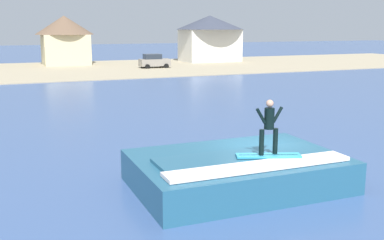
% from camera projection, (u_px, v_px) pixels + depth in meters
% --- Properties ---
extents(ground_plane, '(260.00, 260.00, 0.00)m').
position_uv_depth(ground_plane, '(259.00, 172.00, 17.20)').
color(ground_plane, '#3B578A').
extents(wave_crest, '(6.85, 4.63, 1.20)m').
position_uv_depth(wave_crest, '(238.00, 171.00, 15.55)').
color(wave_crest, '#255A76').
rests_on(wave_crest, ground_plane).
extents(surfboard, '(2.13, 1.20, 0.06)m').
position_uv_depth(surfboard, '(268.00, 156.00, 14.93)').
color(surfboard, '#33A5CC').
rests_on(surfboard, wave_crest).
extents(surfer, '(0.99, 0.32, 1.79)m').
position_uv_depth(surfer, '(269.00, 124.00, 14.76)').
color(surfer, black).
rests_on(surfer, surfboard).
extents(shoreline_bank, '(120.00, 26.23, 0.08)m').
position_uv_depth(shoreline_bank, '(76.00, 69.00, 58.16)').
color(shoreline_bank, tan).
rests_on(shoreline_bank, ground_plane).
extents(car_far_shore, '(3.88, 2.13, 1.86)m').
position_uv_depth(car_far_shore, '(154.00, 61.00, 59.80)').
color(car_far_shore, gray).
rests_on(car_far_shore, ground_plane).
extents(house_gabled_white, '(10.28, 10.28, 6.98)m').
position_uv_depth(house_gabled_white, '(210.00, 35.00, 70.50)').
color(house_gabled_white, silver).
rests_on(house_gabled_white, ground_plane).
extents(house_small_cottage, '(8.04, 8.04, 6.83)m').
position_uv_depth(house_small_cottage, '(65.00, 38.00, 64.47)').
color(house_small_cottage, beige).
rests_on(house_small_cottage, ground_plane).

